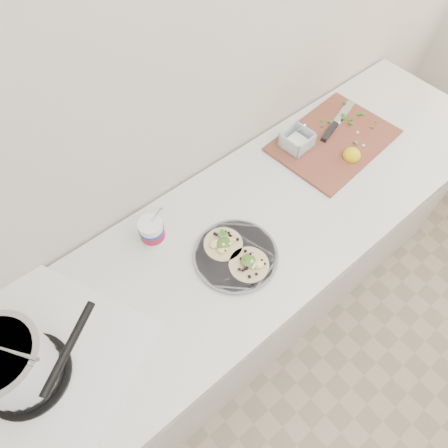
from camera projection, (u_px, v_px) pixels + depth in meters
counter at (240, 281)px, 1.83m from camera, size 2.44×0.66×0.90m
stove at (18, 369)px, 1.09m from camera, size 0.78×0.76×0.29m
taco_plate at (236, 254)px, 1.37m from camera, size 0.29×0.29×0.04m
tub at (152, 229)px, 1.37m from camera, size 0.09×0.09×0.20m
cutboard at (330, 138)px, 1.68m from camera, size 0.54×0.40×0.08m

